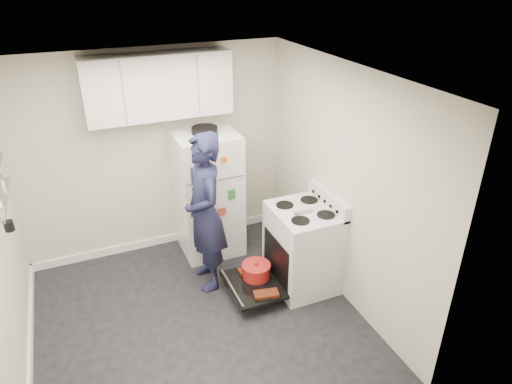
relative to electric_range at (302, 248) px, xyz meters
name	(u,v)px	position (x,y,z in m)	size (l,w,h in m)	color
room	(187,219)	(-1.29, -0.12, 0.74)	(3.21, 3.21, 2.51)	black
electric_range	(302,248)	(0.00, 0.00, 0.00)	(0.66, 0.76, 1.10)	silver
open_oven_door	(255,277)	(-0.55, 0.05, -0.27)	(0.55, 0.70, 0.24)	black
refrigerator	(208,193)	(-0.72, 1.10, 0.32)	(0.72, 0.74, 1.63)	white
upper_cabinets	(159,86)	(-1.16, 1.28, 1.63)	(1.60, 0.33, 0.70)	silver
person	(205,213)	(-0.96, 0.44, 0.44)	(0.66, 0.43, 1.81)	#181936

